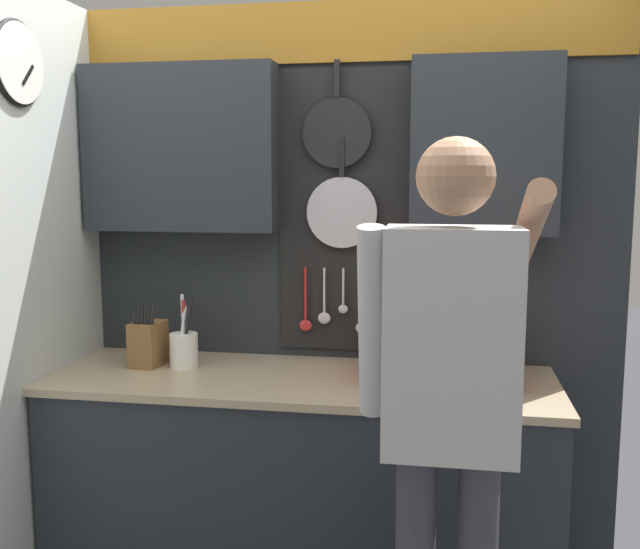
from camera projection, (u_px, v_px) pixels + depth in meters
base_cabinet_counter at (301, 488)px, 2.82m from camera, size 1.95×0.66×0.90m
back_wall_unit at (311, 231)px, 2.98m from camera, size 2.52×0.20×2.37m
side_wall at (3, 310)px, 2.51m from camera, size 0.07×1.60×2.37m
microwave at (437, 344)px, 2.71m from camera, size 0.52×0.35×0.27m
knife_block at (148, 343)px, 2.91m from camera, size 0.12×0.16×0.26m
utensil_crock at (184, 348)px, 2.88m from camera, size 0.11×0.11×0.30m
person at (450, 387)px, 2.05m from camera, size 0.54×0.66×1.78m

